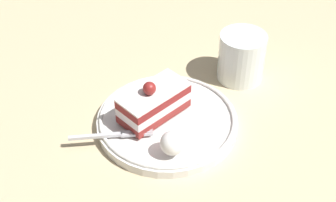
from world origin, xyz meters
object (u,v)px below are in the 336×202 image
cake_slice (154,102)px  fork (114,135)px  whipped_cream_dollop (172,143)px  drink_glass_near (243,60)px  dessert_plate (168,120)px

cake_slice → fork: 0.08m
whipped_cream_dollop → fork: size_ratio=0.37×
cake_slice → drink_glass_near: bearing=168.3°
dessert_plate → fork: bearing=-20.4°
cake_slice → whipped_cream_dollop: 0.09m
whipped_cream_dollop → cake_slice: bearing=-120.3°
cake_slice → fork: size_ratio=1.18×
dessert_plate → whipped_cream_dollop: bearing=45.2°
whipped_cream_dollop → drink_glass_near: 0.23m
dessert_plate → cake_slice: size_ratio=1.91×
dessert_plate → whipped_cream_dollop: whipped_cream_dollop is taller
fork → drink_glass_near: 0.27m
dessert_plate → drink_glass_near: (-0.18, 0.02, 0.03)m
whipped_cream_dollop → fork: (0.03, -0.09, -0.02)m
fork → cake_slice: bearing=170.6°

